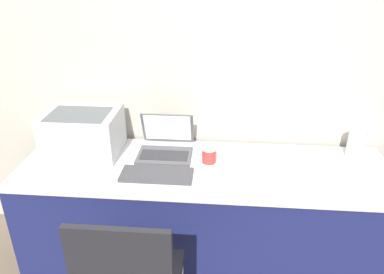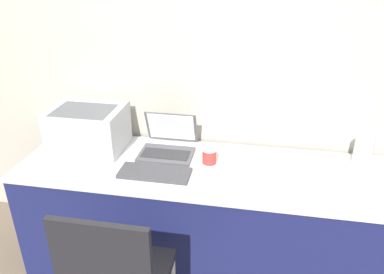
# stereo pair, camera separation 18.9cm
# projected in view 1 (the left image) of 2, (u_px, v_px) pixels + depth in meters

# --- Properties ---
(wall_back) EXTENTS (8.00, 0.05, 2.60)m
(wall_back) POSITION_uv_depth(u_px,v_px,m) (209.00, 58.00, 2.35)
(wall_back) COLOR #B7B2A3
(wall_back) RESTS_ON ground_plane
(table) EXTENTS (2.23, 0.68, 0.74)m
(table) POSITION_uv_depth(u_px,v_px,m) (203.00, 217.00, 2.40)
(table) COLOR #191E51
(table) RESTS_ON ground_plane
(printer) EXTENTS (0.45, 0.36, 0.28)m
(printer) POSITION_uv_depth(u_px,v_px,m) (83.00, 131.00, 2.34)
(printer) COLOR #B2B7BC
(printer) RESTS_ON table
(laptop_left) EXTENTS (0.34, 0.33, 0.24)m
(laptop_left) POSITION_uv_depth(u_px,v_px,m) (166.00, 145.00, 2.38)
(laptop_left) COLOR #4C4C51
(laptop_left) RESTS_ON table
(external_keyboard) EXTENTS (0.41, 0.17, 0.02)m
(external_keyboard) POSITION_uv_depth(u_px,v_px,m) (157.00, 175.00, 2.14)
(external_keyboard) COLOR #3D3D42
(external_keyboard) RESTS_ON table
(coffee_cup) EXTENTS (0.09, 0.09, 0.10)m
(coffee_cup) POSITION_uv_depth(u_px,v_px,m) (209.00, 155.00, 2.27)
(coffee_cup) COLOR red
(coffee_cup) RESTS_ON table
(metal_pitcher) EXTENTS (0.11, 0.11, 0.26)m
(metal_pitcher) POSITION_uv_depth(u_px,v_px,m) (357.00, 141.00, 2.29)
(metal_pitcher) COLOR silver
(metal_pitcher) RESTS_ON table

